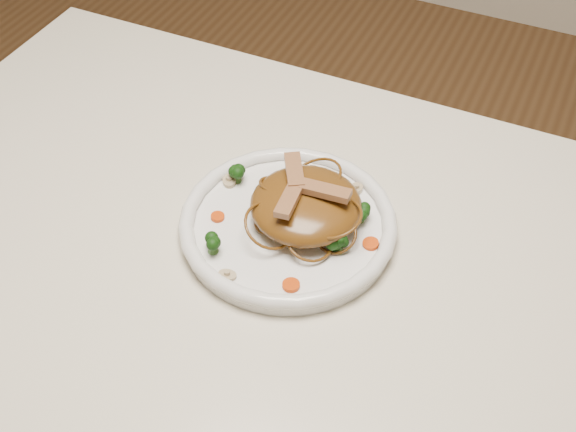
% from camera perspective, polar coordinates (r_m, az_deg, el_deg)
% --- Properties ---
extents(table, '(1.20, 0.80, 0.75)m').
position_cam_1_polar(table, '(1.01, -1.28, -7.13)').
color(table, beige).
rests_on(table, ground).
extents(plate, '(0.36, 0.36, 0.02)m').
position_cam_1_polar(plate, '(0.96, 0.00, -0.92)').
color(plate, white).
rests_on(plate, table).
extents(noodle_mound, '(0.15, 0.15, 0.05)m').
position_cam_1_polar(noodle_mound, '(0.94, 1.39, 0.88)').
color(noodle_mound, '#5C3511').
rests_on(noodle_mound, plate).
extents(chicken_a, '(0.07, 0.02, 0.01)m').
position_cam_1_polar(chicken_a, '(0.91, 2.90, 1.95)').
color(chicken_a, '#A5764E').
rests_on(chicken_a, noodle_mound).
extents(chicken_b, '(0.05, 0.07, 0.01)m').
position_cam_1_polar(chicken_b, '(0.94, 0.49, 3.52)').
color(chicken_b, '#A5764E').
rests_on(chicken_b, noodle_mound).
extents(chicken_c, '(0.03, 0.06, 0.01)m').
position_cam_1_polar(chicken_c, '(0.90, 0.11, 1.27)').
color(chicken_c, '#A5764E').
rests_on(chicken_c, noodle_mound).
extents(broccoli_0, '(0.03, 0.03, 0.03)m').
position_cam_1_polar(broccoli_0, '(0.95, 5.56, 0.26)').
color(broccoli_0, '#13360B').
rests_on(broccoli_0, plate).
extents(broccoli_1, '(0.03, 0.03, 0.03)m').
position_cam_1_polar(broccoli_1, '(1.00, -4.03, 3.40)').
color(broccoli_1, '#13360B').
rests_on(broccoli_1, plate).
extents(broccoli_2, '(0.03, 0.03, 0.03)m').
position_cam_1_polar(broccoli_2, '(0.91, -5.86, -2.06)').
color(broccoli_2, '#13360B').
rests_on(broccoli_2, plate).
extents(broccoli_3, '(0.03, 0.03, 0.03)m').
position_cam_1_polar(broccoli_3, '(0.91, 3.96, -2.09)').
color(broccoli_3, '#13360B').
rests_on(broccoli_3, plate).
extents(carrot_0, '(0.02, 0.02, 0.00)m').
position_cam_1_polar(carrot_0, '(1.00, 4.60, 2.12)').
color(carrot_0, '#EB4608').
rests_on(carrot_0, plate).
extents(carrot_1, '(0.02, 0.02, 0.00)m').
position_cam_1_polar(carrot_1, '(0.96, -5.45, -0.06)').
color(carrot_1, '#EB4608').
rests_on(carrot_1, plate).
extents(carrot_2, '(0.03, 0.03, 0.00)m').
position_cam_1_polar(carrot_2, '(0.93, 6.40, -2.14)').
color(carrot_2, '#EB4608').
rests_on(carrot_2, plate).
extents(carrot_3, '(0.02, 0.02, 0.00)m').
position_cam_1_polar(carrot_3, '(1.01, -0.05, 2.82)').
color(carrot_3, '#EB4608').
rests_on(carrot_3, plate).
extents(carrot_4, '(0.03, 0.03, 0.00)m').
position_cam_1_polar(carrot_4, '(0.88, 0.24, -5.35)').
color(carrot_4, '#EB4608').
rests_on(carrot_4, plate).
extents(mushroom_0, '(0.03, 0.03, 0.01)m').
position_cam_1_polar(mushroom_0, '(0.89, -4.71, -4.59)').
color(mushroom_0, beige).
rests_on(mushroom_0, plate).
extents(mushroom_1, '(0.03, 0.03, 0.01)m').
position_cam_1_polar(mushroom_1, '(0.96, 5.58, 0.07)').
color(mushroom_1, beige).
rests_on(mushroom_1, plate).
extents(mushroom_2, '(0.04, 0.04, 0.01)m').
position_cam_1_polar(mushroom_2, '(1.01, -4.56, 2.73)').
color(mushroom_2, beige).
rests_on(mushroom_2, plate).
extents(mushroom_3, '(0.03, 0.03, 0.01)m').
position_cam_1_polar(mushroom_3, '(1.00, 5.26, 2.10)').
color(mushroom_3, beige).
rests_on(mushroom_3, plate).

